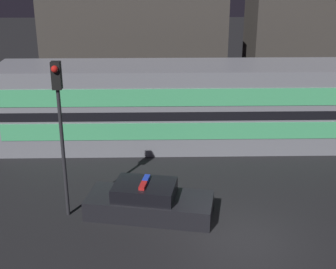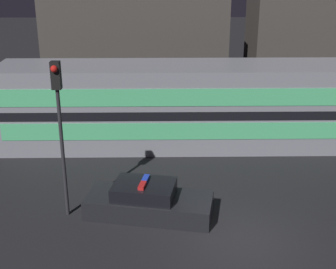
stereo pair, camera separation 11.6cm
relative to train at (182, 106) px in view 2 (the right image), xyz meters
name	(u,v)px [view 2 (the right image)]	position (x,y,z in m)	size (l,w,h in m)	color
ground_plane	(241,241)	(1.57, -8.40, -1.98)	(120.00, 120.00, 0.00)	black
train	(182,106)	(0.00, 0.00, 0.00)	(17.25, 3.22, 3.95)	gray
police_car	(148,202)	(-1.48, -6.69, -1.48)	(4.67, 2.55, 1.33)	black
traffic_light_corner	(59,111)	(-4.36, -6.65, 1.92)	(0.30, 0.46, 5.54)	#2D2D33
building_left	(137,47)	(-2.55, 8.72, 1.21)	(11.19, 5.01, 6.37)	#47423D
building_center	(335,25)	(9.98, 8.40, 2.63)	(10.57, 4.35, 9.21)	#47423D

